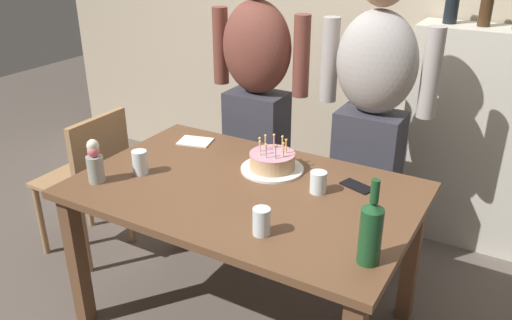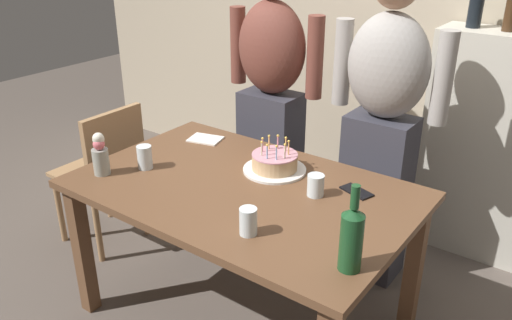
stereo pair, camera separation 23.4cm
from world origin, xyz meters
The scene contains 15 objects.
ground_plane centered at (0.00, 0.00, 0.00)m, with size 10.00×10.00×0.00m, color #564C44.
back_wall centered at (0.00, 1.55, 1.30)m, with size 5.20×0.10×2.60m, color tan.
dining_table centered at (0.00, 0.00, 0.64)m, with size 1.50×0.96×0.74m.
birthday_cake centered at (0.02, 0.21, 0.78)m, with size 0.30×0.30×0.16m.
water_glass_near centered at (0.30, 0.12, 0.79)m, with size 0.07×0.07×0.10m, color silver.
water_glass_far centered at (-0.49, -0.12, 0.80)m, with size 0.07×0.07×0.11m, color silver.
water_glass_side centered at (0.25, -0.29, 0.79)m, with size 0.07×0.07×0.11m, color silver.
wine_bottle centered at (0.66, -0.27, 0.87)m, with size 0.08×0.08×0.32m.
cell_phone centered at (0.43, 0.25, 0.74)m, with size 0.14×0.07×0.01m, color black.
napkin_stack centered at (-0.50, 0.31, 0.74)m, with size 0.17×0.13×0.01m, color white.
flower_vase centered at (-0.61, -0.29, 0.85)m, with size 0.08×0.08×0.20m.
person_man_bearded centered at (-0.36, 0.74, 0.87)m, with size 0.61×0.27×1.66m.
person_woman_cardigan centered at (0.32, 0.74, 0.87)m, with size 0.61×0.27×1.66m.
dining_chair centered at (-1.06, 0.07, 0.52)m, with size 0.42×0.42×0.87m.
shelf_cabinet centered at (0.79, 1.33, 0.66)m, with size 0.83×0.30×1.60m.
Camera 1 is at (1.07, -1.76, 1.82)m, focal length 36.66 mm.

